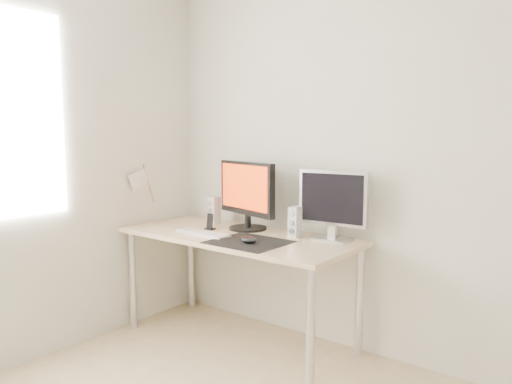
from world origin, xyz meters
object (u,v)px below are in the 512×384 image
Objects in this scene: main_monitor at (247,193)px; speaker_right at (295,222)px; mouse at (248,240)px; desk at (238,246)px; keyboard at (203,233)px; second_monitor at (333,202)px; phone_dock at (210,225)px; speaker_left at (214,210)px.

main_monitor is 0.43m from speaker_right.
mouse is 0.21× the size of main_monitor.
desk is (-0.23, 0.18, -0.10)m from mouse.
main_monitor is 0.41m from keyboard.
keyboard reaches higher than desk.
second_monitor is 0.28m from speaker_right.
mouse is 0.35m from speaker_right.
keyboard is at bearing -139.45° from desk.
main_monitor is 2.72× the size of speaker_right.
keyboard is 0.17m from phone_dock.
speaker_right is (0.12, 0.32, 0.08)m from mouse.
second_monitor is (0.35, 0.39, 0.22)m from mouse.
keyboard is (0.20, -0.33, -0.09)m from speaker_left.
desk is 0.46m from speaker_left.
phone_dock is at bearing -54.80° from speaker_left.
main_monitor reaches higher than desk.
speaker_right is (0.73, -0.03, 0.00)m from speaker_left.
desk is 3.76× the size of keyboard.
speaker_right reaches higher than keyboard.
speaker_right is at bearing 13.79° from phone_dock.
mouse reaches higher than keyboard.
phone_dock is at bearing -165.37° from second_monitor.
main_monitor reaches higher than mouse.
mouse is 0.40m from keyboard.
mouse is at bearing -3.78° from keyboard.
second_monitor reaches higher than speaker_right.
main_monitor reaches higher than speaker_right.
second_monitor is 1.06× the size of keyboard.
main_monitor is at bearing 38.35° from phone_dock.
phone_dock is (-0.83, -0.22, -0.21)m from second_monitor.
speaker_left is at bearing 121.72° from keyboard.
second_monitor reaches higher than desk.
speaker_left is at bearing -177.88° from second_monitor.
desk is 0.70m from second_monitor.
keyboard is at bearing -111.88° from main_monitor.
mouse is at bearing -20.11° from phone_dock.
main_monitor is 4.86× the size of phone_dock.
desk is at bearing 141.93° from mouse.
speaker_right is at bearing 29.41° from keyboard.
mouse is 0.51m from phone_dock.
mouse is 0.71m from speaker_left.
desk is at bearing -157.40° from speaker_right.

